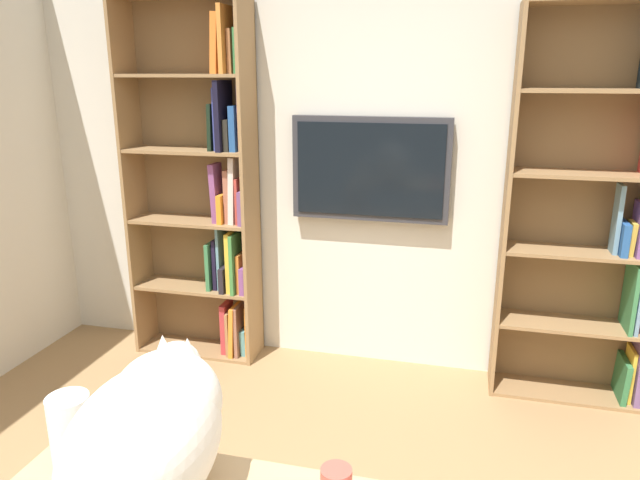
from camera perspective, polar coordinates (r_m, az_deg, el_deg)
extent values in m
cube|color=silver|center=(3.55, 5.89, 8.53)|extent=(4.52, 0.06, 2.70)
cube|color=#937047|center=(3.39, 17.67, 2.82)|extent=(0.02, 0.28, 2.16)
cube|color=brown|center=(3.57, 24.38, 2.79)|extent=(0.87, 0.01, 2.16)
cube|color=#937047|center=(3.81, 22.84, -13.50)|extent=(0.83, 0.27, 0.02)
cube|color=#937047|center=(3.63, 23.57, -7.58)|extent=(0.83, 0.27, 0.02)
cube|color=#937047|center=(3.49, 24.34, -1.11)|extent=(0.83, 0.27, 0.02)
cube|color=#937047|center=(3.40, 25.16, 5.80)|extent=(0.83, 0.27, 0.02)
cube|color=#937047|center=(3.36, 26.04, 12.97)|extent=(0.83, 0.27, 0.02)
cube|color=#937047|center=(3.38, 26.97, 20.18)|extent=(0.83, 0.27, 0.02)
cube|color=slate|center=(3.80, 28.45, -10.83)|extent=(0.04, 0.24, 0.39)
cube|color=yellow|center=(3.81, 27.91, -11.40)|extent=(0.02, 0.17, 0.31)
cube|color=#317141|center=(3.82, 27.37, -11.84)|extent=(0.04, 0.24, 0.24)
cube|color=#6A8DA9|center=(3.63, 28.34, -5.94)|extent=(0.02, 0.20, 0.24)
cube|color=#397D4B|center=(3.61, 27.99, -4.81)|extent=(0.02, 0.24, 0.39)
cube|color=#744A8B|center=(3.50, 28.67, 0.96)|extent=(0.03, 0.19, 0.28)
cube|color=gold|center=(3.51, 28.03, 0.19)|extent=(0.03, 0.13, 0.18)
cube|color=#255498|center=(3.50, 27.37, 0.23)|extent=(0.04, 0.20, 0.18)
cube|color=#6892A9|center=(3.48, 26.99, 1.86)|extent=(0.02, 0.12, 0.37)
cube|color=#937047|center=(3.60, -6.83, 4.94)|extent=(0.02, 0.28, 2.25)
cube|color=#937047|center=(3.95, -17.67, 5.28)|extent=(0.02, 0.28, 2.25)
cube|color=brown|center=(3.88, -11.62, 5.51)|extent=(0.81, 0.01, 2.25)
cube|color=#937047|center=(4.11, -11.56, -10.29)|extent=(0.77, 0.27, 0.02)
cube|color=#937047|center=(3.93, -11.92, -4.46)|extent=(0.77, 0.27, 0.02)
cube|color=#937047|center=(3.80, -12.30, 1.85)|extent=(0.77, 0.27, 0.02)
cube|color=#937047|center=(3.72, -12.71, 8.51)|extent=(0.77, 0.27, 0.02)
cube|color=#937047|center=(3.70, -13.14, 15.36)|extent=(0.77, 0.27, 0.02)
cube|color=orange|center=(3.89, -6.85, -8.66)|extent=(0.02, 0.13, 0.34)
cube|color=#5FA09E|center=(3.95, -7.18, -9.64)|extent=(0.04, 0.15, 0.17)
cube|color=#93614C|center=(3.92, -7.70, -8.50)|extent=(0.02, 0.22, 0.34)
cube|color=orange|center=(3.91, -8.21, -8.58)|extent=(0.04, 0.19, 0.34)
cube|color=#A37144|center=(3.94, -8.64, -8.79)|extent=(0.02, 0.17, 0.30)
cube|color=#B8353A|center=(3.95, -9.07, -8.37)|extent=(0.04, 0.15, 0.34)
cube|color=#7F4886|center=(3.76, -7.09, -3.64)|extent=(0.03, 0.23, 0.17)
cube|color=orange|center=(3.76, -7.57, -3.03)|extent=(0.02, 0.18, 0.25)
cube|color=#3F813D|center=(3.74, -8.05, -2.11)|extent=(0.02, 0.23, 0.38)
cube|color=yellow|center=(3.75, -8.48, -1.99)|extent=(0.03, 0.20, 0.39)
cube|color=black|center=(3.81, -9.01, -3.55)|extent=(0.03, 0.23, 0.16)
cube|color=#5D8D9D|center=(3.79, -9.53, -1.67)|extent=(0.02, 0.15, 0.41)
cube|color=black|center=(3.82, -9.88, -2.21)|extent=(0.02, 0.15, 0.33)
cube|color=#387748|center=(3.84, -10.39, -2.33)|extent=(0.03, 0.20, 0.31)
cube|color=#754A7E|center=(3.63, -7.30, 3.28)|extent=(0.03, 0.21, 0.21)
cube|color=#B43D35|center=(3.63, -7.79, 3.86)|extent=(0.02, 0.15, 0.28)
cube|color=beige|center=(3.62, -8.35, 4.82)|extent=(0.05, 0.13, 0.41)
cube|color=#A5624A|center=(3.67, -8.73, 4.30)|extent=(0.03, 0.16, 0.33)
cube|color=orange|center=(3.69, -9.29, 3.15)|extent=(0.03, 0.19, 0.18)
cube|color=#7F4478|center=(3.68, -10.06, 4.55)|extent=(0.05, 0.13, 0.37)
cube|color=#704C90|center=(3.56, -7.54, 11.69)|extent=(0.03, 0.13, 0.38)
cube|color=#265495|center=(3.57, -8.19, 10.73)|extent=(0.04, 0.15, 0.27)
cube|color=#29261F|center=(3.60, -8.65, 10.13)|extent=(0.03, 0.20, 0.19)
cube|color=black|center=(3.59, -9.40, 11.87)|extent=(0.03, 0.22, 0.41)
cube|color=#384292|center=(3.62, -9.79, 11.55)|extent=(0.03, 0.15, 0.37)
cube|color=black|center=(3.64, -10.28, 10.81)|extent=(0.03, 0.17, 0.28)
cube|color=#367C41|center=(3.54, -7.90, 17.80)|extent=(0.03, 0.13, 0.25)
cube|color=#A2663A|center=(3.57, -8.40, 17.72)|extent=(0.02, 0.16, 0.25)
cube|color=orange|center=(3.56, -9.09, 18.73)|extent=(0.03, 0.22, 0.37)
cube|color=orange|center=(3.58, -9.72, 18.36)|extent=(0.06, 0.21, 0.33)
cube|color=#333338|center=(3.50, 4.92, 6.90)|extent=(0.94, 0.06, 0.62)
cube|color=black|center=(3.46, 4.82, 6.82)|extent=(0.87, 0.01, 0.55)
ellipsoid|color=white|center=(1.54, -16.71, -18.54)|extent=(0.33, 0.51, 0.36)
ellipsoid|color=white|center=(1.60, -14.71, -15.09)|extent=(0.28, 0.28, 0.27)
sphere|color=white|center=(1.62, -13.79, -11.81)|extent=(0.13, 0.13, 0.13)
cone|color=white|center=(1.58, -12.75, -10.46)|extent=(0.06, 0.06, 0.07)
cone|color=white|center=(1.61, -15.04, -10.08)|extent=(0.06, 0.06, 0.07)
cone|color=beige|center=(1.58, -12.84, -10.72)|extent=(0.03, 0.03, 0.05)
cone|color=beige|center=(1.61, -15.13, -10.33)|extent=(0.03, 0.03, 0.05)
cylinder|color=white|center=(1.75, -23.05, -17.21)|extent=(0.11, 0.11, 0.23)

